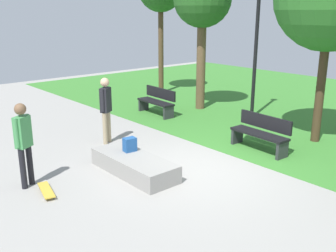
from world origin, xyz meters
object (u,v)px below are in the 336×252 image
at_px(skateboard_by_ledge, 46,190).
at_px(lamp_post, 257,27).
at_px(backpack_on_ledge, 130,145).
at_px(skater_watching, 106,105).
at_px(park_bench_far_left, 261,132).
at_px(skater_performing_trick, 23,139).
at_px(tree_broad_elm, 202,1).
at_px(park_bench_far_right, 157,101).
at_px(concrete_ledge, 134,165).

xyz_separation_m(skateboard_by_ledge, lamp_post, (-0.88, 7.74, 2.92)).
distance_m(backpack_on_ledge, skater_watching, 1.97).
distance_m(park_bench_far_left, lamp_post, 4.11).
bearing_deg(park_bench_far_left, skater_performing_trick, -108.53).
xyz_separation_m(skater_performing_trick, lamp_post, (-0.33, 7.88, 1.95)).
xyz_separation_m(park_bench_far_left, tree_broad_elm, (-4.20, 2.06, 3.34)).
xyz_separation_m(skater_watching, lamp_post, (0.95, 5.14, 1.93)).
bearing_deg(lamp_post, backpack_on_ledge, -81.30).
xyz_separation_m(park_bench_far_right, lamp_post, (2.44, 2.15, 2.50)).
bearing_deg(park_bench_far_right, tree_broad_elm, 77.65).
bearing_deg(skater_watching, lamp_post, 79.48).
distance_m(concrete_ledge, skateboard_by_ledge, 1.95).
xyz_separation_m(backpack_on_ledge, skater_performing_trick, (-0.54, -2.20, 0.48)).
height_order(concrete_ledge, skateboard_by_ledge, concrete_ledge).
distance_m(skater_watching, park_bench_far_right, 3.39).
xyz_separation_m(park_bench_far_right, park_bench_far_left, (4.58, -0.31, 0.00)).
bearing_deg(skater_watching, skater_performing_trick, -64.88).
relative_size(skateboard_by_ledge, park_bench_far_left, 0.51).
xyz_separation_m(skateboard_by_ledge, park_bench_far_left, (1.26, 5.28, 0.42)).
relative_size(backpack_on_ledge, tree_broad_elm, 0.06).
bearing_deg(concrete_ledge, skater_performing_trick, -113.37).
bearing_deg(lamp_post, tree_broad_elm, -168.86).
xyz_separation_m(concrete_ledge, park_bench_far_left, (0.93, 3.36, 0.29)).
xyz_separation_m(backpack_on_ledge, skateboard_by_ledge, (0.01, -2.06, -0.48)).
relative_size(skater_watching, park_bench_far_left, 1.11).
relative_size(skater_performing_trick, tree_broad_elm, 0.36).
bearing_deg(tree_broad_elm, lamp_post, 11.14).
relative_size(skater_performing_trick, park_bench_far_right, 1.08).
bearing_deg(skater_watching, tree_broad_elm, 103.09).
bearing_deg(park_bench_far_right, park_bench_far_left, -3.93).
xyz_separation_m(concrete_ledge, skateboard_by_ledge, (-0.33, -1.92, -0.13)).
bearing_deg(backpack_on_ledge, lamp_post, 15.23).
bearing_deg(tree_broad_elm, skater_watching, -76.91).
distance_m(backpack_on_ledge, skateboard_by_ledge, 2.11).
xyz_separation_m(skater_performing_trick, park_bench_far_right, (-2.77, 5.73, -0.55)).
height_order(skater_watching, lamp_post, lamp_post).
relative_size(concrete_ledge, lamp_post, 0.44).
bearing_deg(skater_performing_trick, lamp_post, 92.38).
distance_m(backpack_on_ledge, lamp_post, 6.24).
xyz_separation_m(concrete_ledge, lamp_post, (-1.22, 5.83, 2.79)).
bearing_deg(backpack_on_ledge, park_bench_far_right, 49.62).
relative_size(skater_performing_trick, lamp_post, 0.35).
bearing_deg(backpack_on_ledge, skateboard_by_ledge, -173.09).
distance_m(skater_performing_trick, skater_watching, 3.02).
xyz_separation_m(skater_watching, park_bench_far_right, (-1.48, 2.99, -0.58)).
bearing_deg(skateboard_by_ledge, lamp_post, 96.51).
height_order(concrete_ledge, park_bench_far_left, park_bench_far_left).
relative_size(concrete_ledge, park_bench_far_right, 1.37).
distance_m(backpack_on_ledge, skater_performing_trick, 2.31).
height_order(concrete_ledge, lamp_post, lamp_post).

